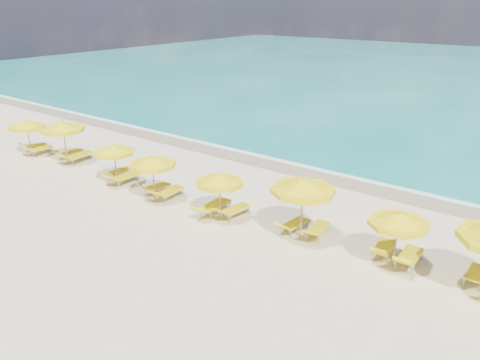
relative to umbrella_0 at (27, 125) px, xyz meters
The scene contains 27 objects.
ground_plane 14.70m from the umbrella_0, ahead, with size 120.00×120.00×0.00m, color beige.
ocean 50.43m from the umbrella_0, 73.18° to the left, with size 120.00×80.00×0.30m, color #167D75.
wet_sand_band 16.56m from the umbrella_0, 27.64° to the left, with size 120.00×2.60×0.01m, color tan.
foam_line 16.95m from the umbrella_0, 30.05° to the left, with size 120.00×1.20×0.03m, color white.
whitecap_near 19.34m from the umbrella_0, 63.52° to the left, with size 14.00×0.36×0.05m, color white.
umbrella_0 is the anchor object (origin of this frame).
umbrella_1 3.11m from the umbrella_0, ahead, with size 3.06×3.06×2.46m.
umbrella_2 7.97m from the umbrella_0, ahead, with size 2.72×2.72×2.11m.
umbrella_3 11.08m from the umbrella_0, ahead, with size 2.60×2.60×2.20m.
umbrella_4 14.77m from the umbrella_0, ahead, with size 2.70×2.70×2.08m.
umbrella_5 18.44m from the umbrella_0, ahead, with size 2.91×2.91×2.56m.
umbrella_6 22.11m from the umbrella_0, ahead, with size 2.61×2.61×2.12m.
lounger_0_left 1.73m from the umbrella_0, 127.49° to the left, with size 0.80×1.65×0.74m.
lounger_0_right 1.70m from the umbrella_0, 24.89° to the left, with size 0.66×1.79×0.84m.
lounger_1_left 3.19m from the umbrella_0, 22.25° to the left, with size 0.62×1.74×0.65m.
lounger_1_right 4.01m from the umbrella_0, 13.50° to the left, with size 0.79×2.08×0.80m.
lounger_2_left 7.66m from the umbrella_0, ahead, with size 0.70×1.87×0.75m.
lounger_2_right 8.52m from the umbrella_0, ahead, with size 0.78×1.95×0.80m.
lounger_3_left 10.69m from the umbrella_0, ahead, with size 0.78×1.73×0.74m.
lounger_3_right 11.67m from the umbrella_0, ahead, with size 0.71×1.91×0.77m.
lounger_4_left 14.40m from the umbrella_0, ahead, with size 0.74×2.11×0.76m.
lounger_4_right 15.31m from the umbrella_0, ahead, with size 0.81×1.88×0.74m.
lounger_5_left 18.06m from the umbrella_0, ahead, with size 0.75×1.76×0.72m.
lounger_5_right 19.02m from the umbrella_0, ahead, with size 0.82×1.85×0.74m.
lounger_6_left 21.67m from the umbrella_0, ahead, with size 0.80×1.82×0.84m.
lounger_6_right 22.62m from the umbrella_0, ahead, with size 0.72×1.93×0.85m.
lounger_7_left 24.74m from the umbrella_0, ahead, with size 0.56×1.68×0.65m.
Camera 1 is at (11.83, -14.14, 8.85)m, focal length 35.00 mm.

